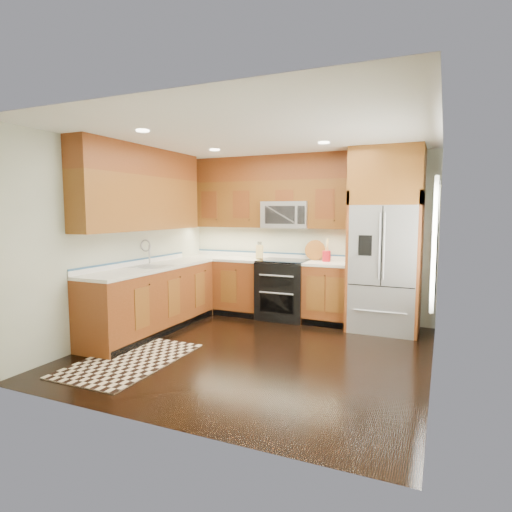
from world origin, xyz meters
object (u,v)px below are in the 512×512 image
at_px(refrigerator, 385,240).
at_px(knife_block, 260,252).
at_px(utensil_crock, 327,254).
at_px(range, 284,290).
at_px(rug, 130,360).

height_order(refrigerator, knife_block, refrigerator).
bearing_deg(utensil_crock, range, -170.10).
relative_size(refrigerator, knife_block, 9.23).
relative_size(rug, knife_block, 5.73).
distance_m(rug, utensil_crock, 3.29).
bearing_deg(range, utensil_crock, 9.90).
height_order(refrigerator, utensil_crock, refrigerator).
distance_m(range, refrigerator, 1.76).
distance_m(range, knife_block, 0.73).
height_order(refrigerator, rug, refrigerator).
height_order(range, refrigerator, refrigerator).
distance_m(range, utensil_crock, 0.89).
relative_size(range, refrigerator, 0.36).
xyz_separation_m(rug, knife_block, (0.51, 2.60, 1.05)).
bearing_deg(range, refrigerator, -1.40).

